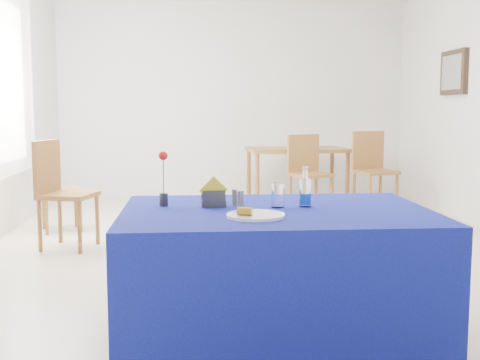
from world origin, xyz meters
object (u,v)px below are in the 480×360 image
at_px(water_bottle, 305,193).
at_px(chair_bg_left, 307,168).
at_px(plate, 256,215).
at_px(blue_table, 276,280).
at_px(oak_table, 297,154).
at_px(chair_win_a, 59,186).
at_px(chair_bg_right, 372,165).
at_px(chair_win_b, 53,184).

height_order(water_bottle, chair_bg_left, water_bottle).
distance_m(plate, blue_table, 0.46).
relative_size(oak_table, chair_win_a, 1.35).
height_order(chair_bg_right, chair_win_b, chair_bg_right).
relative_size(plate, oak_table, 0.21).
bearing_deg(blue_table, oak_table, 78.93).
height_order(chair_bg_left, chair_win_a, chair_win_a).
relative_size(oak_table, chair_win_b, 1.53).
distance_m(chair_bg_right, chair_win_a, 3.95).
distance_m(blue_table, water_bottle, 0.49).
distance_m(blue_table, chair_bg_left, 4.35).
bearing_deg(blue_table, chair_win_a, 123.53).
bearing_deg(oak_table, blue_table, -101.07).
xyz_separation_m(plate, chair_bg_right, (1.96, 4.56, -0.19)).
distance_m(oak_table, chair_bg_right, 1.05).
height_order(blue_table, chair_bg_right, chair_bg_right).
relative_size(oak_table, chair_bg_left, 1.39).
bearing_deg(blue_table, chair_win_b, 120.05).
xyz_separation_m(blue_table, chair_win_a, (-1.66, 2.50, 0.19)).
height_order(plate, chair_win_b, chair_win_b).
bearing_deg(chair_win_b, oak_table, -78.35).
xyz_separation_m(oak_table, chair_win_a, (-2.62, -2.43, -0.10)).
xyz_separation_m(plate, chair_win_b, (-1.76, 3.48, -0.26)).
bearing_deg(plate, oak_table, 77.98).
bearing_deg(chair_bg_right, chair_bg_left, 173.46).
bearing_deg(oak_table, chair_bg_left, -89.05).
relative_size(plate, blue_table, 0.18).
height_order(water_bottle, chair_bg_right, chair_bg_right).
height_order(chair_win_a, chair_win_b, chair_win_a).
height_order(oak_table, chair_bg_left, chair_bg_left).
bearing_deg(oak_table, chair_win_a, -137.23).
relative_size(plate, chair_bg_left, 0.30).
xyz_separation_m(blue_table, chair_win_b, (-1.89, 3.26, 0.13)).
bearing_deg(blue_table, plate, -121.36).
relative_size(chair_bg_left, chair_win_a, 0.97).
relative_size(oak_table, chair_bg_right, 1.35).
distance_m(water_bottle, chair_win_a, 3.05).
bearing_deg(blue_table, chair_bg_left, 77.01).
xyz_separation_m(chair_bg_left, chair_bg_right, (0.85, 0.12, 0.02)).
distance_m(blue_table, chair_win_b, 3.77).
bearing_deg(chair_bg_right, blue_table, -127.15).
height_order(water_bottle, oak_table, water_bottle).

